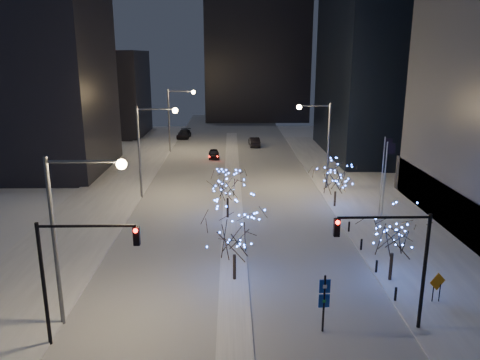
{
  "coord_description": "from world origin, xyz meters",
  "views": [
    {
      "loc": [
        -0.15,
        -22.41,
        15.18
      ],
      "look_at": [
        0.6,
        15.61,
        5.0
      ],
      "focal_mm": 35.0,
      "sensor_mm": 36.0,
      "label": 1
    }
  ],
  "objects_px": {
    "street_lamp_w_far": "(175,112)",
    "car_near": "(214,154)",
    "street_lamp_w_near": "(71,219)",
    "car_mid": "(254,142)",
    "holiday_tree_median_near": "(234,232)",
    "street_lamp_east": "(321,135)",
    "traffic_signal_west": "(72,263)",
    "holiday_tree_plaza_far": "(336,177)",
    "street_lamp_w_mid": "(149,139)",
    "holiday_tree_median_far": "(227,185)",
    "holiday_tree_plaza_near": "(394,234)",
    "wayfinding_sign": "(324,298)",
    "traffic_signal_east": "(398,253)",
    "car_far": "(184,134)",
    "construction_sign": "(437,284)"
  },
  "relations": [
    {
      "from": "holiday_tree_plaza_near",
      "to": "holiday_tree_plaza_far",
      "type": "xyz_separation_m",
      "value": [
        -0.31,
        16.33,
        -0.28
      ]
    },
    {
      "from": "traffic_signal_east",
      "to": "street_lamp_w_far",
      "type": "bearing_deg",
      "value": 109.32
    },
    {
      "from": "car_mid",
      "to": "street_lamp_w_far",
      "type": "bearing_deg",
      "value": 16.56
    },
    {
      "from": "street_lamp_w_far",
      "to": "car_mid",
      "type": "distance_m",
      "value": 14.8
    },
    {
      "from": "holiday_tree_median_far",
      "to": "wayfinding_sign",
      "type": "relative_size",
      "value": 1.36
    },
    {
      "from": "holiday_tree_median_near",
      "to": "holiday_tree_plaza_far",
      "type": "height_order",
      "value": "holiday_tree_median_near"
    },
    {
      "from": "street_lamp_w_near",
      "to": "street_lamp_w_mid",
      "type": "bearing_deg",
      "value": 90.0
    },
    {
      "from": "street_lamp_w_far",
      "to": "car_mid",
      "type": "bearing_deg",
      "value": 20.54
    },
    {
      "from": "holiday_tree_median_near",
      "to": "street_lamp_east",
      "type": "bearing_deg",
      "value": 66.29
    },
    {
      "from": "holiday_tree_median_far",
      "to": "wayfinding_sign",
      "type": "xyz_separation_m",
      "value": [
        5.5,
        -19.06,
        -1.21
      ]
    },
    {
      "from": "car_far",
      "to": "car_near",
      "type": "bearing_deg",
      "value": -67.12
    },
    {
      "from": "holiday_tree_plaza_far",
      "to": "holiday_tree_plaza_near",
      "type": "bearing_deg",
      "value": -88.92
    },
    {
      "from": "street_lamp_east",
      "to": "holiday_tree_median_far",
      "type": "xyz_separation_m",
      "value": [
        -10.58,
        -10.03,
        -3.1
      ]
    },
    {
      "from": "street_lamp_w_near",
      "to": "car_far",
      "type": "xyz_separation_m",
      "value": [
        -0.06,
        63.13,
        -5.72
      ]
    },
    {
      "from": "holiday_tree_plaza_near",
      "to": "holiday_tree_median_near",
      "type": "bearing_deg",
      "value": 178.39
    },
    {
      "from": "traffic_signal_east",
      "to": "holiday_tree_plaza_far",
      "type": "relative_size",
      "value": 1.4
    },
    {
      "from": "wayfinding_sign",
      "to": "traffic_signal_east",
      "type": "bearing_deg",
      "value": -1.93
    },
    {
      "from": "street_lamp_w_near",
      "to": "traffic_signal_west",
      "type": "bearing_deg",
      "value": -76.04
    },
    {
      "from": "street_lamp_w_mid",
      "to": "wayfinding_sign",
      "type": "bearing_deg",
      "value": -61.89
    },
    {
      "from": "car_far",
      "to": "wayfinding_sign",
      "type": "distance_m",
      "value": 65.75
    },
    {
      "from": "holiday_tree_median_near",
      "to": "holiday_tree_median_far",
      "type": "xyz_separation_m",
      "value": [
        -0.55,
        12.81,
        -0.29
      ]
    },
    {
      "from": "car_near",
      "to": "construction_sign",
      "type": "relative_size",
      "value": 2.01
    },
    {
      "from": "street_lamp_east",
      "to": "construction_sign",
      "type": "bearing_deg",
      "value": -84.27
    },
    {
      "from": "street_lamp_east",
      "to": "holiday_tree_plaza_near",
      "type": "relative_size",
      "value": 1.95
    },
    {
      "from": "street_lamp_w_mid",
      "to": "street_lamp_w_far",
      "type": "distance_m",
      "value": 25.0
    },
    {
      "from": "holiday_tree_median_near",
      "to": "holiday_tree_median_far",
      "type": "relative_size",
      "value": 1.26
    },
    {
      "from": "street_lamp_east",
      "to": "traffic_signal_west",
      "type": "height_order",
      "value": "street_lamp_east"
    },
    {
      "from": "car_near",
      "to": "car_far",
      "type": "relative_size",
      "value": 0.73
    },
    {
      "from": "traffic_signal_west",
      "to": "holiday_tree_plaza_far",
      "type": "distance_m",
      "value": 29.98
    },
    {
      "from": "holiday_tree_median_near",
      "to": "street_lamp_w_near",
      "type": "bearing_deg",
      "value": -150.15
    },
    {
      "from": "street_lamp_w_far",
      "to": "car_near",
      "type": "height_order",
      "value": "street_lamp_w_far"
    },
    {
      "from": "street_lamp_w_far",
      "to": "holiday_tree_median_near",
      "type": "distance_m",
      "value": 45.82
    },
    {
      "from": "holiday_tree_median_near",
      "to": "holiday_tree_plaza_near",
      "type": "bearing_deg",
      "value": -1.61
    },
    {
      "from": "street_lamp_w_mid",
      "to": "traffic_signal_west",
      "type": "xyz_separation_m",
      "value": [
        0.5,
        -27.0,
        -1.74
      ]
    },
    {
      "from": "street_lamp_w_mid",
      "to": "street_lamp_east",
      "type": "distance_m",
      "value": 19.26
    },
    {
      "from": "car_near",
      "to": "construction_sign",
      "type": "xyz_separation_m",
      "value": [
        15.46,
        -43.35,
        0.66
      ]
    },
    {
      "from": "car_near",
      "to": "wayfinding_sign",
      "type": "bearing_deg",
      "value": -82.96
    },
    {
      "from": "street_lamp_w_far",
      "to": "holiday_tree_plaza_near",
      "type": "relative_size",
      "value": 1.95
    },
    {
      "from": "car_near",
      "to": "car_mid",
      "type": "height_order",
      "value": "car_mid"
    },
    {
      "from": "street_lamp_w_near",
      "to": "car_mid",
      "type": "xyz_separation_m",
      "value": [
        12.78,
        54.79,
        -5.72
      ]
    },
    {
      "from": "street_lamp_w_mid",
      "to": "wayfinding_sign",
      "type": "xyz_separation_m",
      "value": [
        13.94,
        -26.09,
        -4.36
      ]
    },
    {
      "from": "car_far",
      "to": "construction_sign",
      "type": "xyz_separation_m",
      "value": [
        21.71,
        -61.28,
        0.55
      ]
    },
    {
      "from": "car_near",
      "to": "construction_sign",
      "type": "bearing_deg",
      "value": -72.84
    },
    {
      "from": "traffic_signal_east",
      "to": "holiday_tree_plaza_near",
      "type": "distance_m",
      "value": 6.27
    },
    {
      "from": "traffic_signal_west",
      "to": "traffic_signal_east",
      "type": "height_order",
      "value": "same"
    },
    {
      "from": "street_lamp_w_near",
      "to": "street_lamp_w_far",
      "type": "xyz_separation_m",
      "value": [
        0.0,
        50.0,
        0.0
      ]
    },
    {
      "from": "street_lamp_w_mid",
      "to": "holiday_tree_median_far",
      "type": "relative_size",
      "value": 2.11
    },
    {
      "from": "street_lamp_w_far",
      "to": "holiday_tree_plaza_far",
      "type": "relative_size",
      "value": 2.0
    },
    {
      "from": "holiday_tree_median_far",
      "to": "holiday_tree_plaza_far",
      "type": "height_order",
      "value": "holiday_tree_plaza_far"
    },
    {
      "from": "street_lamp_w_far",
      "to": "wayfinding_sign",
      "type": "distance_m",
      "value": 53.14
    }
  ]
}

